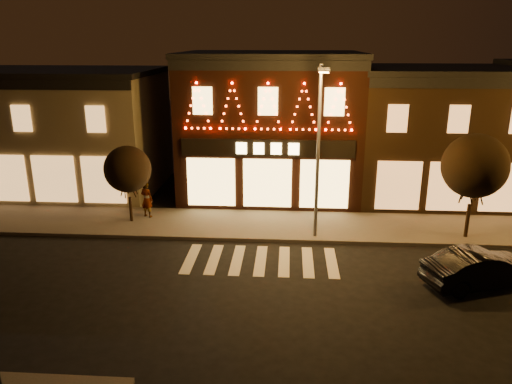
# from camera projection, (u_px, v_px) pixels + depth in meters

# --- Properties ---
(ground) EXTENTS (120.00, 120.00, 0.00)m
(ground) POSITION_uv_depth(u_px,v_px,m) (254.00, 310.00, 17.19)
(ground) COLOR black
(ground) RESTS_ON ground
(sidewalk_far) EXTENTS (44.00, 4.00, 0.15)m
(sidewalk_far) POSITION_uv_depth(u_px,v_px,m) (305.00, 226.00, 24.66)
(sidewalk_far) COLOR #47423D
(sidewalk_far) RESTS_ON ground
(building_left) EXTENTS (12.20, 8.28, 7.30)m
(building_left) POSITION_uv_depth(u_px,v_px,m) (59.00, 130.00, 30.27)
(building_left) COLOR #7D7258
(building_left) RESTS_ON ground
(building_pulp) EXTENTS (10.20, 8.34, 8.30)m
(building_pulp) POSITION_uv_depth(u_px,v_px,m) (271.00, 124.00, 29.26)
(building_pulp) COLOR black
(building_pulp) RESTS_ON ground
(building_right_a) EXTENTS (9.20, 8.28, 7.50)m
(building_right_a) POSITION_uv_depth(u_px,v_px,m) (433.00, 133.00, 28.78)
(building_right_a) COLOR #301F11
(building_right_a) RESTS_ON ground
(streetlamp_mid) EXTENTS (0.49, 1.79, 7.86)m
(streetlamp_mid) POSITION_uv_depth(u_px,v_px,m) (319.00, 140.00, 21.68)
(streetlamp_mid) COLOR #59595E
(streetlamp_mid) RESTS_ON sidewalk_far
(tree_left) EXTENTS (2.32, 2.32, 3.88)m
(tree_left) POSITION_uv_depth(u_px,v_px,m) (128.00, 169.00, 24.35)
(tree_left) COLOR black
(tree_left) RESTS_ON sidewalk_far
(tree_right) EXTENTS (2.92, 2.92, 4.87)m
(tree_right) POSITION_uv_depth(u_px,v_px,m) (475.00, 166.00, 22.15)
(tree_right) COLOR black
(tree_right) RESTS_ON sidewalk_far
(dark_sedan) EXTENTS (4.63, 2.86, 1.44)m
(dark_sedan) POSITION_uv_depth(u_px,v_px,m) (480.00, 268.00, 18.67)
(dark_sedan) COLOR black
(dark_sedan) RESTS_ON ground
(pedestrian) EXTENTS (0.80, 0.68, 1.86)m
(pedestrian) POSITION_uv_depth(u_px,v_px,m) (147.00, 199.00, 25.48)
(pedestrian) COLOR gray
(pedestrian) RESTS_ON sidewalk_far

